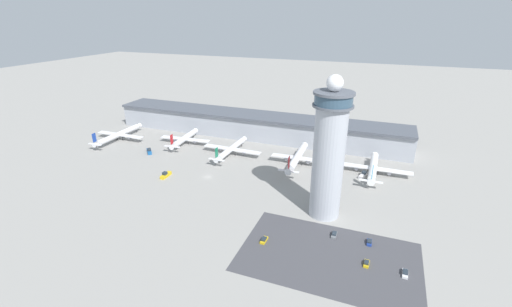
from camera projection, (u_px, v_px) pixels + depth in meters
ground_plane at (208, 177)px, 184.78m from camera, size 1000.00×1000.00×0.00m
terminal_building at (255, 125)px, 242.02m from camera, size 209.25×25.00×16.58m
control_tower at (329, 153)px, 140.03m from camera, size 16.09×16.09×60.96m
parking_lot_surface at (329, 257)px, 124.53m from camera, size 64.00×40.00×0.01m
airplane_gate_alpha at (119, 134)px, 236.50m from camera, size 36.05×44.84×11.89m
airplane_gate_bravo at (184, 139)px, 229.65m from camera, size 35.16×35.17×12.08m
airplane_gate_charlie at (231, 149)px, 211.64m from camera, size 37.94×39.89×11.62m
airplane_gate_delta at (297, 158)px, 197.94m from camera, size 31.02×42.48×13.20m
airplane_gate_echo at (373, 168)px, 186.42m from camera, size 41.06×37.98×12.55m
service_truck_catering at (149, 151)px, 216.49m from camera, size 7.46×7.85×3.19m
service_truck_fuel at (363, 175)px, 185.16m from camera, size 4.74×8.63×2.68m
service_truck_baggage at (166, 175)px, 184.77m from camera, size 2.55×7.86×3.05m
service_truck_water at (323, 174)px, 186.34m from camera, size 7.78×7.12×2.81m
car_grey_coupe at (369, 242)px, 131.42m from camera, size 1.94×4.24×1.46m
car_red_hatchback at (334, 235)px, 135.91m from camera, size 1.86×4.59×1.44m
car_yellow_taxi at (405, 273)px, 115.76m from camera, size 1.91×4.60×1.48m
car_silver_sedan at (367, 263)px, 120.30m from camera, size 1.96×4.13×1.42m
car_white_wagon at (264, 240)px, 132.70m from camera, size 2.01×4.62×1.49m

